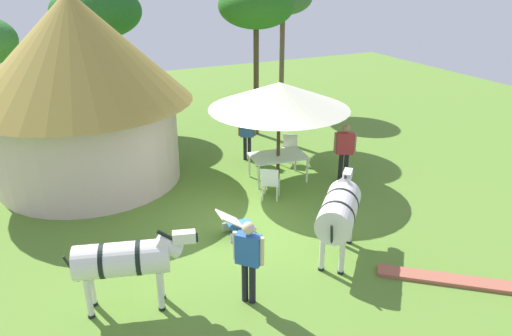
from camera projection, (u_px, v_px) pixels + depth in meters
ground_plane at (242, 219)px, 11.81m from camera, size 36.00×36.00×0.00m
thatched_hut at (80, 83)px, 12.94m from camera, size 5.95×5.95×5.15m
shade_umbrella at (279, 96)px, 13.01m from camera, size 3.86×3.86×2.83m
patio_dining_table at (278, 158)px, 13.72m from camera, size 1.67×1.19×0.74m
patio_chair_near_hut at (271, 181)px, 12.59m from camera, size 0.60×0.60×0.90m
patio_chair_east_end at (289, 147)px, 14.93m from camera, size 0.61×0.61×0.90m
guest_beside_umbrella at (345, 148)px, 13.43m from camera, size 0.54×0.42×1.72m
guest_behind_table at (247, 132)px, 15.02m from camera, size 0.51×0.36×1.55m
standing_watcher at (248, 255)px, 8.56m from camera, size 0.45×0.47×1.65m
striped_lounge_chair at (236, 225)px, 11.01m from camera, size 0.83×0.59×0.64m
zebra_nearest_camera at (339, 210)px, 9.96m from camera, size 1.76×1.82×1.61m
zebra_by_umbrella at (126, 260)px, 8.40m from camera, size 2.23×1.03×1.55m
acacia_tree_behind_hut at (96, 12)px, 16.96m from camera, size 3.15×3.15×5.14m
acacia_tree_right_background at (256, 7)px, 16.00m from camera, size 2.53×2.53×5.22m
brick_patio_kerb at (451, 280)px, 9.47m from camera, size 2.40×2.05×0.08m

